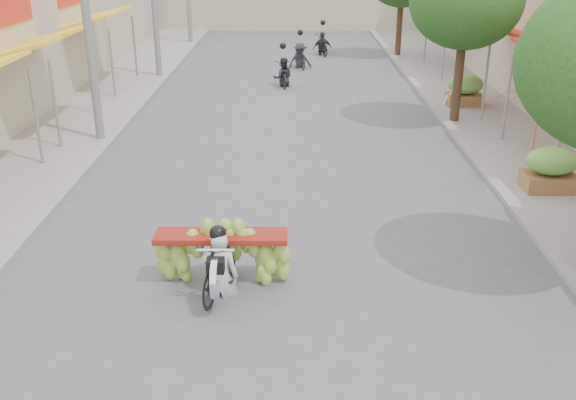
{
  "coord_description": "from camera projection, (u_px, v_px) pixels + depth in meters",
  "views": [
    {
      "loc": [
        0.21,
        -5.98,
        5.66
      ],
      "look_at": [
        0.13,
        4.96,
        1.1
      ],
      "focal_mm": 40.0,
      "sensor_mm": 36.0,
      "label": 1
    }
  ],
  "objects": [
    {
      "name": "bg_motorbike_b",
      "position": [
        300.0,
        50.0,
        28.74
      ],
      "size": [
        1.16,
        1.88,
        1.95
      ],
      "color": "black",
      "rests_on": "ground"
    },
    {
      "name": "banana_motorbike",
      "position": [
        220.0,
        251.0,
        10.79
      ],
      "size": [
        2.27,
        1.92,
        2.15
      ],
      "color": "black",
      "rests_on": "ground"
    },
    {
      "name": "bg_motorbike_a",
      "position": [
        283.0,
        67.0,
        25.4
      ],
      "size": [
        0.84,
        1.66,
        1.95
      ],
      "color": "black",
      "rests_on": "ground"
    },
    {
      "name": "sidewalk_left",
      "position": [
        78.0,
        113.0,
        21.56
      ],
      "size": [
        4.0,
        60.0,
        0.12
      ],
      "primitive_type": "cube",
      "color": "gray",
      "rests_on": "ground"
    },
    {
      "name": "pedestrian",
      "position": [
        457.0,
        80.0,
        22.04
      ],
      "size": [
        0.86,
        0.53,
        1.72
      ],
      "rotation": [
        0.0,
        0.0,
        3.11
      ],
      "color": "white",
      "rests_on": "ground"
    },
    {
      "name": "bg_motorbike_c",
      "position": [
        323.0,
        39.0,
        31.91
      ],
      "size": [
        1.05,
        1.84,
        1.95
      ],
      "color": "black",
      "rests_on": "ground"
    },
    {
      "name": "sidewalk_right",
      "position": [
        495.0,
        114.0,
        21.47
      ],
      "size": [
        4.0,
        60.0,
        0.12
      ],
      "primitive_type": "cube",
      "color": "gray",
      "rests_on": "ground"
    },
    {
      "name": "produce_crate_mid",
      "position": [
        552.0,
        165.0,
        14.77
      ],
      "size": [
        1.2,
        0.88,
        1.16
      ],
      "color": "brown",
      "rests_on": "ground"
    },
    {
      "name": "produce_crate_far",
      "position": [
        465.0,
        88.0,
        22.15
      ],
      "size": [
        1.2,
        0.88,
        1.16
      ],
      "color": "brown",
      "rests_on": "ground"
    },
    {
      "name": "market_umbrella",
      "position": [
        544.0,
        85.0,
        14.33
      ],
      "size": [
        2.27,
        2.27,
        1.83
      ],
      "rotation": [
        0.0,
        0.0,
        0.13
      ],
      "color": "red",
      "rests_on": "ground"
    },
    {
      "name": "street_tree_mid",
      "position": [
        466.0,
        1.0,
        19.13
      ],
      "size": [
        3.4,
        3.4,
        5.25
      ],
      "color": "#3A2719",
      "rests_on": "ground"
    }
  ]
}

